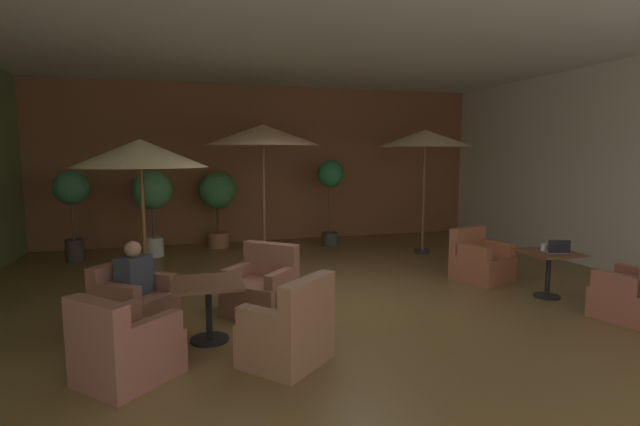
% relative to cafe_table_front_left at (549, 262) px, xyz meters
% --- Properties ---
extents(ground_plane, '(10.72, 10.18, 0.02)m').
position_rel_cafe_table_front_left_xyz_m(ground_plane, '(-3.14, 0.76, -0.54)').
color(ground_plane, brown).
extents(wall_back_brick, '(10.72, 0.08, 3.72)m').
position_rel_cafe_table_front_left_xyz_m(wall_back_brick, '(-3.14, 5.81, 1.33)').
color(wall_back_brick, brown).
rests_on(wall_back_brick, ground_plane).
extents(wall_right_plain, '(0.08, 10.18, 3.72)m').
position_rel_cafe_table_front_left_xyz_m(wall_right_plain, '(2.18, 0.76, 1.33)').
color(wall_right_plain, silver).
rests_on(wall_right_plain, ground_plane).
extents(ceiling_slab, '(10.72, 10.18, 0.06)m').
position_rel_cafe_table_front_left_xyz_m(ceiling_slab, '(-3.14, 0.76, 3.22)').
color(ceiling_slab, silver).
rests_on(ceiling_slab, wall_back_brick).
extents(cafe_table_front_left, '(0.71, 0.71, 0.69)m').
position_rel_cafe_table_front_left_xyz_m(cafe_table_front_left, '(0.00, 0.00, 0.00)').
color(cafe_table_front_left, black).
rests_on(cafe_table_front_left, ground_plane).
extents(armchair_front_left_north, '(0.98, 1.00, 0.86)m').
position_rel_cafe_table_front_left_xyz_m(armchair_front_left_north, '(-0.39, 1.11, -0.21)').
color(armchair_front_left_north, '#9A5738').
rests_on(armchair_front_left_north, ground_plane).
extents(armchair_front_left_east, '(0.91, 0.93, 0.78)m').
position_rel_cafe_table_front_left_xyz_m(armchair_front_left_east, '(0.33, -1.13, -0.23)').
color(armchair_front_left_east, '#A15B46').
rests_on(armchair_front_left_east, ground_plane).
extents(cafe_table_front_right, '(0.77, 0.77, 0.69)m').
position_rel_cafe_table_front_left_xyz_m(cafe_table_front_right, '(-4.90, -0.29, -0.01)').
color(cafe_table_front_right, black).
rests_on(cafe_table_front_right, ground_plane).
extents(armchair_front_right_north, '(1.05, 1.04, 0.91)m').
position_rel_cafe_table_front_left_xyz_m(armchair_front_right_north, '(-4.16, -1.12, -0.20)').
color(armchair_front_right_north, '#936447').
rests_on(armchair_front_right_north, ground_plane).
extents(armchair_front_right_east, '(1.10, 1.09, 0.89)m').
position_rel_cafe_table_front_left_xyz_m(armchair_front_right_east, '(-4.16, 0.54, -0.21)').
color(armchair_front_right_east, '#8F5D47').
rests_on(armchair_front_right_east, ground_plane).
extents(armchair_front_right_south, '(1.06, 1.05, 0.78)m').
position_rel_cafe_table_front_left_xyz_m(armchair_front_right_south, '(-5.77, 0.39, -0.23)').
color(armchair_front_right_south, '#955C4A').
rests_on(armchair_front_right_south, ground_plane).
extents(armchair_front_right_west, '(1.06, 1.06, 0.85)m').
position_rel_cafe_table_front_left_xyz_m(armchair_front_right_west, '(-5.70, -1.06, -0.22)').
color(armchair_front_right_west, '#925948').
rests_on(armchair_front_right_west, ground_plane).
extents(patio_umbrella_tall_red, '(2.28, 2.28, 2.68)m').
position_rel_cafe_table_front_left_xyz_m(patio_umbrella_tall_red, '(-3.63, 3.54, 1.93)').
color(patio_umbrella_tall_red, '#2D2D2D').
rests_on(patio_umbrella_tall_red, ground_plane).
extents(patio_umbrella_center_beige, '(1.99, 1.99, 2.61)m').
position_rel_cafe_table_front_left_xyz_m(patio_umbrella_center_beige, '(-0.25, 3.36, 1.88)').
color(patio_umbrella_center_beige, '#2D2D2D').
rests_on(patio_umbrella_center_beige, ground_plane).
extents(patio_umbrella_near_wall, '(2.06, 2.06, 2.34)m').
position_rel_cafe_table_front_left_xyz_m(patio_umbrella_near_wall, '(-5.76, 2.27, 1.58)').
color(patio_umbrella_near_wall, '#2D2D2D').
rests_on(patio_umbrella_near_wall, ground_plane).
extents(potted_tree_left_corner, '(0.61, 0.61, 1.97)m').
position_rel_cafe_table_front_left_xyz_m(potted_tree_left_corner, '(-1.91, 4.67, 0.86)').
color(potted_tree_left_corner, '#333930').
rests_on(potted_tree_left_corner, ground_plane).
extents(potted_tree_mid_left, '(0.80, 0.80, 1.79)m').
position_rel_cafe_table_front_left_xyz_m(potted_tree_mid_left, '(-5.75, 4.59, 0.74)').
color(potted_tree_mid_left, silver).
rests_on(potted_tree_mid_left, ground_plane).
extents(potted_tree_mid_right, '(0.83, 0.83, 1.72)m').
position_rel_cafe_table_front_left_xyz_m(potted_tree_mid_right, '(-4.41, 5.18, 0.64)').
color(potted_tree_mid_right, '#A16948').
rests_on(potted_tree_mid_right, ground_plane).
extents(potted_tree_right_corner, '(0.66, 0.66, 1.79)m').
position_rel_cafe_table_front_left_xyz_m(potted_tree_right_corner, '(-7.24, 4.54, 0.74)').
color(potted_tree_right_corner, '#3B3231').
rests_on(potted_tree_right_corner, ground_plane).
extents(patron_blue_shirt, '(0.44, 0.46, 0.66)m').
position_rel_cafe_table_front_left_xyz_m(patron_blue_shirt, '(-5.74, 0.37, 0.17)').
color(patron_blue_shirt, '#323842').
rests_on(patron_blue_shirt, ground_plane).
extents(iced_drink_cup, '(0.08, 0.08, 0.11)m').
position_rel_cafe_table_front_left_xyz_m(iced_drink_cup, '(-0.05, 0.06, 0.21)').
color(iced_drink_cup, silver).
rests_on(iced_drink_cup, cafe_table_front_left).
extents(open_laptop, '(0.36, 0.31, 0.20)m').
position_rel_cafe_table_front_left_xyz_m(open_laptop, '(0.03, -0.12, 0.21)').
color(open_laptop, '#9EA0A5').
rests_on(open_laptop, cafe_table_front_left).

